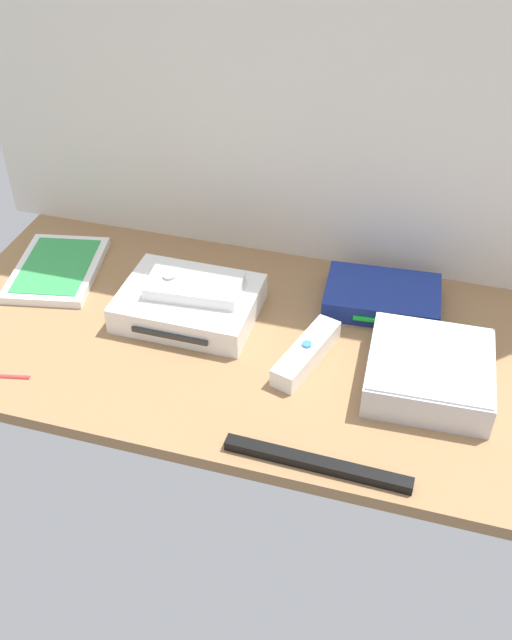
% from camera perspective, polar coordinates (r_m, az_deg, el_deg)
% --- Properties ---
extents(ground_plane, '(1.00, 0.48, 0.02)m').
position_cam_1_polar(ground_plane, '(1.10, 0.00, -2.02)').
color(ground_plane, '#936D47').
rests_on(ground_plane, ground).
extents(back_wall, '(1.10, 0.01, 0.64)m').
position_cam_1_polar(back_wall, '(1.13, 3.64, 18.87)').
color(back_wall, silver).
rests_on(back_wall, ground).
extents(game_console, '(0.21, 0.17, 0.04)m').
position_cam_1_polar(game_console, '(1.13, -5.33, 1.33)').
color(game_console, white).
rests_on(game_console, ground_plane).
extents(mini_computer, '(0.18, 0.18, 0.05)m').
position_cam_1_polar(mini_computer, '(1.03, 13.57, -3.96)').
color(mini_computer, silver).
rests_on(mini_computer, ground_plane).
extents(game_case, '(0.17, 0.21, 0.02)m').
position_cam_1_polar(game_case, '(1.27, -15.48, 3.92)').
color(game_case, white).
rests_on(game_case, ground_plane).
extents(network_router, '(0.19, 0.13, 0.03)m').
position_cam_1_polar(network_router, '(1.16, 9.96, 1.81)').
color(network_router, navy).
rests_on(network_router, ground_plane).
extents(remote_wand, '(0.08, 0.15, 0.03)m').
position_cam_1_polar(remote_wand, '(1.05, 4.01, -2.63)').
color(remote_wand, white).
rests_on(remote_wand, ground_plane).
extents(remote_classic_pad, '(0.15, 0.09, 0.02)m').
position_cam_1_polar(remote_classic_pad, '(1.11, -4.90, 2.74)').
color(remote_classic_pad, white).
rests_on(remote_classic_pad, game_console).
extents(sensor_bar, '(0.24, 0.02, 0.01)m').
position_cam_1_polar(sensor_bar, '(0.92, 4.85, -11.26)').
color(sensor_bar, black).
rests_on(sensor_bar, ground_plane).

